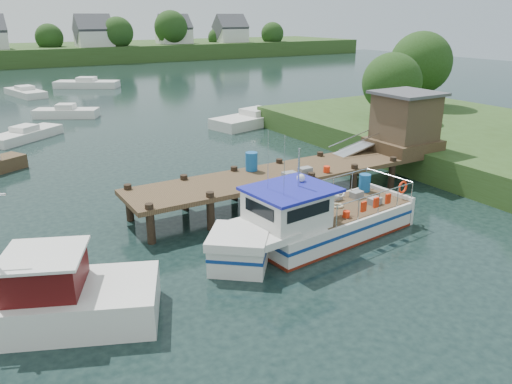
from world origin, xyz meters
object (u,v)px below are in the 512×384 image
moored_b (66,112)px  work_boat (14,303)px  dock (368,140)px  moored_c (257,118)px  moored_d (25,92)px  moored_far (87,84)px  moored_a (25,134)px  lobster_boat (310,223)px

moored_b → work_boat: bearing=-109.5°
dock → work_boat: bearing=-165.4°
work_boat → moored_c: (19.83, 19.88, -0.24)m
moored_b → moored_d: 14.61m
moored_far → moored_d: moored_far is taller
moored_a → moored_far: bearing=50.2°
work_boat → moored_a: bearing=105.1°
moored_a → moored_b: (4.11, 6.88, 0.05)m
moored_c → work_boat: bearing=-138.9°
lobster_boat → moored_b: size_ratio=1.77×
dock → moored_d: bearing=105.1°
lobster_boat → moored_b: bearing=89.1°
lobster_boat → moored_b: lobster_boat is taller
dock → moored_far: (-3.74, 43.91, -1.78)m
dock → lobster_boat: 8.25m
work_boat → moored_d: work_boat is taller
moored_c → moored_d: moored_c is taller
moored_far → moored_c: (6.51, -28.48, 0.00)m
moored_c → moored_d: bearing=114.6°
dock → lobster_boat: lobster_boat is taller
moored_a → lobster_boat: bearing=-91.4°
moored_a → moored_b: bearing=41.4°
lobster_boat → dock: bearing=26.2°
dock → moored_c: 15.78m
lobster_boat → moored_far: lobster_boat is taller
work_boat → moored_far: (13.33, 48.36, -0.25)m
dock → moored_far: 44.10m
moored_a → moored_d: size_ratio=0.80×
dock → moored_far: bearing=94.9°
work_boat → moored_c: 28.08m
lobster_boat → moored_far: bearing=80.2°
lobster_boat → moored_b: 30.55m
work_boat → moored_far: work_boat is taller
moored_far → moored_d: 7.93m
dock → work_boat: dock is taller
work_boat → moored_b: work_boat is taller
moored_a → moored_d: moored_d is taller
moored_d → dock: bearing=-58.6°
moored_far → moored_d: bearing=-138.5°
dock → moored_d: size_ratio=2.46×
moored_far → dock: bearing=-68.1°
dock → work_boat: 17.70m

